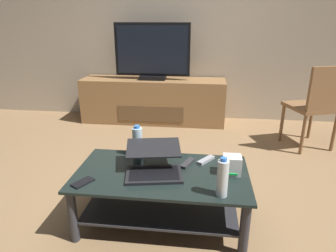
# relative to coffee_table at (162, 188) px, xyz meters

# --- Properties ---
(ground_plane) EXTENTS (7.68, 7.68, 0.00)m
(ground_plane) POSITION_rel_coffee_table_xyz_m (-0.03, 0.33, -0.26)
(ground_plane) COLOR olive
(back_wall) EXTENTS (6.40, 0.12, 2.80)m
(back_wall) POSITION_rel_coffee_table_xyz_m (-0.03, 2.48, 1.14)
(back_wall) COLOR #B2A38C
(back_wall) RESTS_ON ground
(coffee_table) EXTENTS (1.16, 0.63, 0.39)m
(coffee_table) POSITION_rel_coffee_table_xyz_m (0.00, 0.00, 0.00)
(coffee_table) COLOR black
(coffee_table) RESTS_ON ground
(media_cabinet) EXTENTS (1.92, 0.48, 0.59)m
(media_cabinet) POSITION_rel_coffee_table_xyz_m (-0.42, 2.16, 0.03)
(media_cabinet) COLOR olive
(media_cabinet) RESTS_ON ground
(television) EXTENTS (0.98, 0.20, 0.72)m
(television) POSITION_rel_coffee_table_xyz_m (-0.42, 2.13, 0.67)
(television) COLOR black
(television) RESTS_ON media_cabinet
(dining_chair) EXTENTS (0.56, 0.56, 0.92)m
(dining_chair) POSITION_rel_coffee_table_xyz_m (1.44, 1.44, 0.25)
(dining_chair) COLOR brown
(dining_chair) RESTS_ON ground
(laptop) EXTENTS (0.43, 0.44, 0.16)m
(laptop) POSITION_rel_coffee_table_xyz_m (-0.05, 0.01, 0.18)
(laptop) COLOR black
(laptop) RESTS_ON coffee_table
(router_box) EXTENTS (0.12, 0.11, 0.13)m
(router_box) POSITION_rel_coffee_table_xyz_m (0.46, 0.04, 0.18)
(router_box) COLOR white
(router_box) RESTS_ON coffee_table
(water_bottle_near) EXTENTS (0.07, 0.07, 0.24)m
(water_bottle_near) POSITION_rel_coffee_table_xyz_m (-0.22, 0.25, 0.23)
(water_bottle_near) COLOR silver
(water_bottle_near) RESTS_ON coffee_table
(water_bottle_far) EXTENTS (0.07, 0.07, 0.24)m
(water_bottle_far) POSITION_rel_coffee_table_xyz_m (0.39, -0.23, 0.24)
(water_bottle_far) COLOR silver
(water_bottle_far) RESTS_ON coffee_table
(cell_phone) EXTENTS (0.13, 0.16, 0.01)m
(cell_phone) POSITION_rel_coffee_table_xyz_m (-0.47, -0.20, 0.13)
(cell_phone) COLOR black
(cell_phone) RESTS_ON coffee_table
(tv_remote) EXTENTS (0.13, 0.15, 0.02)m
(tv_remote) POSITION_rel_coffee_table_xyz_m (0.29, 0.20, 0.13)
(tv_remote) COLOR #99999E
(tv_remote) RESTS_ON coffee_table
(soundbar_remote) EXTENTS (0.10, 0.16, 0.02)m
(soundbar_remote) POSITION_rel_coffee_table_xyz_m (0.17, 0.14, 0.13)
(soundbar_remote) COLOR #2D2D30
(soundbar_remote) RESTS_ON coffee_table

